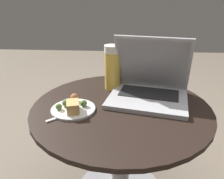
% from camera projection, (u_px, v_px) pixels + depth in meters
% --- Properties ---
extents(table, '(0.73, 0.73, 0.49)m').
position_uv_depth(table, '(120.00, 133.00, 0.95)').
color(table, '#9E9EA3').
rests_on(table, ground_plane).
extents(laptop, '(0.37, 0.32, 0.26)m').
position_uv_depth(laptop, '(149.00, 86.00, 0.94)').
color(laptop, '#B2B2B7').
rests_on(laptop, table).
extents(beer_glass, '(0.07, 0.07, 0.21)m').
position_uv_depth(beer_glass, '(112.00, 68.00, 1.02)').
color(beer_glass, gold).
rests_on(beer_glass, table).
extents(snack_plate, '(0.17, 0.17, 0.05)m').
position_uv_depth(snack_plate, '(73.00, 107.00, 0.85)').
color(snack_plate, silver).
rests_on(snack_plate, table).
extents(fork, '(0.13, 0.12, 0.01)m').
position_uv_depth(fork, '(70.00, 114.00, 0.83)').
color(fork, silver).
rests_on(fork, table).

